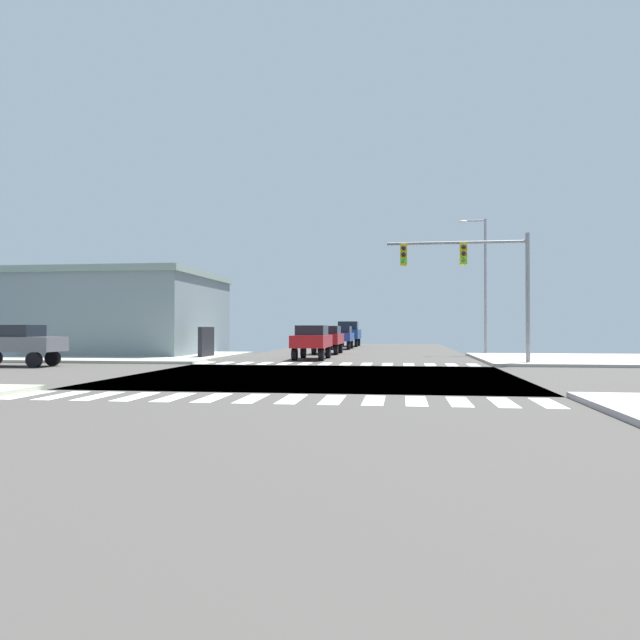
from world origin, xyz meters
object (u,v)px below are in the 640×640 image
object	(u,v)px
bank_building	(93,314)
sedan_queued_3	(341,336)
pickup_farside_1	(349,333)
sedan_middle_5	(312,339)
street_lamp	(482,274)
traffic_signal_mast	(471,268)
sedan_crossing_2	(14,342)
sedan_leading_4	(328,337)

from	to	relation	value
bank_building	sedan_queued_3	distance (m)	19.55
pickup_farside_1	sedan_middle_5	bearing A→B (deg)	90.00
sedan_middle_5	street_lamp	bearing A→B (deg)	-145.79
pickup_farside_1	sedan_queued_3	world-z (taller)	pickup_farside_1
street_lamp	bank_building	size ratio (longest dim) A/B	0.51
traffic_signal_mast	sedan_queued_3	size ratio (longest dim) A/B	1.54
bank_building	sedan_middle_5	xyz separation A→B (m)	(15.25, -4.41, -1.56)
sedan_queued_3	street_lamp	bearing A→B (deg)	136.00
traffic_signal_mast	sedan_crossing_2	bearing A→B (deg)	-169.28
street_lamp	bank_building	world-z (taller)	street_lamp
traffic_signal_mast	street_lamp	size ratio (longest dim) A/B	0.76
street_lamp	traffic_signal_mast	bearing A→B (deg)	-99.95
traffic_signal_mast	bank_building	xyz separation A→B (m)	(-23.42, 8.29, -1.90)
traffic_signal_mast	sedan_middle_5	distance (m)	9.68
sedan_queued_3	sedan_leading_4	xyz separation A→B (m)	(0.00, -9.33, 0.00)
bank_building	sedan_leading_4	distance (m)	15.58
bank_building	sedan_crossing_2	world-z (taller)	bank_building
bank_building	traffic_signal_mast	bearing A→B (deg)	-19.49
traffic_signal_mast	sedan_middle_5	size ratio (longest dim) A/B	1.54
sedan_crossing_2	traffic_signal_mast	bearing A→B (deg)	100.72
street_lamp	sedan_crossing_2	distance (m)	27.20
pickup_farside_1	sedan_crossing_2	world-z (taller)	pickup_farside_1
pickup_farside_1	sedan_middle_5	world-z (taller)	pickup_farside_1
pickup_farside_1	sedan_crossing_2	size ratio (longest dim) A/B	1.19
pickup_farside_1	sedan_leading_4	world-z (taller)	pickup_farside_1
pickup_farside_1	traffic_signal_mast	bearing A→B (deg)	106.42
street_lamp	pickup_farside_1	size ratio (longest dim) A/B	1.72
traffic_signal_mast	street_lamp	world-z (taller)	street_lamp
bank_building	pickup_farside_1	distance (m)	24.73
street_lamp	sedan_middle_5	distance (m)	12.82
traffic_signal_mast	street_lamp	distance (m)	10.89
street_lamp	sedan_crossing_2	bearing A→B (deg)	-147.05
traffic_signal_mast	sedan_middle_5	bearing A→B (deg)	154.59
traffic_signal_mast	bank_building	size ratio (longest dim) A/B	0.39
traffic_signal_mast	sedan_crossing_2	world-z (taller)	traffic_signal_mast
street_lamp	sedan_leading_4	world-z (taller)	street_lamp
sedan_queued_3	sedan_leading_4	size ratio (longest dim) A/B	1.00
sedan_crossing_2	sedan_middle_5	world-z (taller)	same
bank_building	sedan_leading_4	xyz separation A→B (m)	(15.25, 2.80, -1.56)
sedan_middle_5	sedan_leading_4	bearing A→B (deg)	-90.00
sedan_crossing_2	street_lamp	bearing A→B (deg)	122.95
sedan_leading_4	sedan_middle_5	bearing A→B (deg)	90.00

